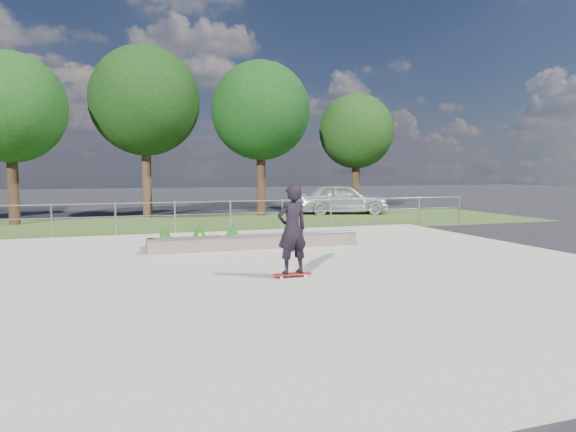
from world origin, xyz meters
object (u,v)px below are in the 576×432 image
object	(u,v)px
grind_ledge	(257,242)
parked_car	(343,199)
planter_bed	(200,240)
skateboarder	(292,230)

from	to	relation	value
grind_ledge	parked_car	xyz separation A→B (m)	(7.58, 10.68, 0.54)
parked_car	grind_ledge	bearing A→B (deg)	159.77
planter_bed	skateboarder	world-z (taller)	skateboarder
planter_bed	parked_car	distance (m)	13.31
planter_bed	parked_car	world-z (taller)	parked_car
grind_ledge	parked_car	world-z (taller)	parked_car
planter_bed	skateboarder	xyz separation A→B (m)	(1.11, -4.93, 0.81)
grind_ledge	skateboarder	size ratio (longest dim) A/B	3.13
planter_bed	parked_car	size ratio (longest dim) A/B	0.64
skateboarder	planter_bed	bearing A→B (deg)	102.64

